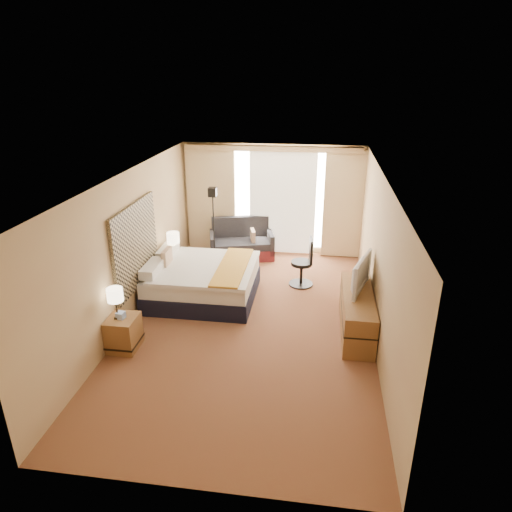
# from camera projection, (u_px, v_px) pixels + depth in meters

# --- Properties ---
(floor) EXTENTS (4.20, 7.00, 0.02)m
(floor) POSITION_uv_depth(u_px,v_px,m) (250.00, 323.00, 8.06)
(floor) COLOR maroon
(floor) RESTS_ON ground
(ceiling) EXTENTS (4.20, 7.00, 0.02)m
(ceiling) POSITION_uv_depth(u_px,v_px,m) (249.00, 177.00, 7.08)
(ceiling) COLOR white
(ceiling) RESTS_ON wall_back
(wall_back) EXTENTS (4.20, 0.02, 2.60)m
(wall_back) POSITION_uv_depth(u_px,v_px,m) (272.00, 200.00, 10.78)
(wall_back) COLOR tan
(wall_back) RESTS_ON ground
(wall_front) EXTENTS (4.20, 0.02, 2.60)m
(wall_front) POSITION_uv_depth(u_px,v_px,m) (193.00, 391.00, 4.36)
(wall_front) COLOR tan
(wall_front) RESTS_ON ground
(wall_left) EXTENTS (0.02, 7.00, 2.60)m
(wall_left) POSITION_uv_depth(u_px,v_px,m) (129.00, 248.00, 7.84)
(wall_left) COLOR tan
(wall_left) RESTS_ON ground
(wall_right) EXTENTS (0.02, 7.00, 2.60)m
(wall_right) POSITION_uv_depth(u_px,v_px,m) (379.00, 262.00, 7.30)
(wall_right) COLOR tan
(wall_right) RESTS_ON ground
(headboard) EXTENTS (0.06, 1.85, 1.50)m
(headboard) POSITION_uv_depth(u_px,v_px,m) (136.00, 245.00, 8.03)
(headboard) COLOR black
(headboard) RESTS_ON wall_left
(nightstand_left) EXTENTS (0.45, 0.52, 0.55)m
(nightstand_left) POSITION_uv_depth(u_px,v_px,m) (124.00, 333.00, 7.24)
(nightstand_left) COLOR #926135
(nightstand_left) RESTS_ON floor
(nightstand_right) EXTENTS (0.45, 0.52, 0.55)m
(nightstand_right) POSITION_uv_depth(u_px,v_px,m) (172.00, 270.00, 9.53)
(nightstand_right) COLOR #926135
(nightstand_right) RESTS_ON floor
(media_dresser) EXTENTS (0.50, 1.80, 0.70)m
(media_dresser) POSITION_uv_depth(u_px,v_px,m) (357.00, 313.00, 7.69)
(media_dresser) COLOR #926135
(media_dresser) RESTS_ON floor
(window) EXTENTS (2.30, 0.02, 2.30)m
(window) POSITION_uv_depth(u_px,v_px,m) (283.00, 200.00, 10.71)
(window) COLOR silver
(window) RESTS_ON wall_back
(curtains) EXTENTS (4.12, 0.19, 2.56)m
(curtains) POSITION_uv_depth(u_px,v_px,m) (272.00, 196.00, 10.63)
(curtains) COLOR beige
(curtains) RESTS_ON floor
(bed) EXTENTS (2.00, 1.83, 0.97)m
(bed) POSITION_uv_depth(u_px,v_px,m) (203.00, 281.00, 8.84)
(bed) COLOR black
(bed) RESTS_ON floor
(loveseat) EXTENTS (1.62, 1.14, 0.92)m
(loveseat) POSITION_uv_depth(u_px,v_px,m) (242.00, 245.00, 10.82)
(loveseat) COLOR maroon
(loveseat) RESTS_ON floor
(floor_lamp) EXTENTS (0.23, 0.23, 1.84)m
(floor_lamp) POSITION_uv_depth(u_px,v_px,m) (213.00, 212.00, 9.83)
(floor_lamp) COLOR black
(floor_lamp) RESTS_ON floor
(desk_chair) EXTENTS (0.50, 0.50, 1.02)m
(desk_chair) POSITION_uv_depth(u_px,v_px,m) (304.00, 265.00, 9.33)
(desk_chair) COLOR black
(desk_chair) RESTS_ON floor
(lamp_left) EXTENTS (0.25, 0.25, 0.52)m
(lamp_left) POSITION_uv_depth(u_px,v_px,m) (115.00, 295.00, 6.97)
(lamp_left) COLOR black
(lamp_left) RESTS_ON nightstand_left
(lamp_right) EXTENTS (0.25, 0.25, 0.54)m
(lamp_right) POSITION_uv_depth(u_px,v_px,m) (173.00, 238.00, 9.29)
(lamp_right) COLOR black
(lamp_right) RESTS_ON nightstand_right
(tissue_box) EXTENTS (0.14, 0.14, 0.11)m
(tissue_box) POSITION_uv_depth(u_px,v_px,m) (121.00, 315.00, 7.10)
(tissue_box) COLOR #849ECD
(tissue_box) RESTS_ON nightstand_left
(telephone) EXTENTS (0.20, 0.17, 0.07)m
(telephone) POSITION_uv_depth(u_px,v_px,m) (168.00, 259.00, 9.25)
(telephone) COLOR black
(telephone) RESTS_ON nightstand_right
(television) EXTENTS (0.44, 0.99, 0.58)m
(television) POSITION_uv_depth(u_px,v_px,m) (356.00, 273.00, 7.65)
(television) COLOR black
(television) RESTS_ON media_dresser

